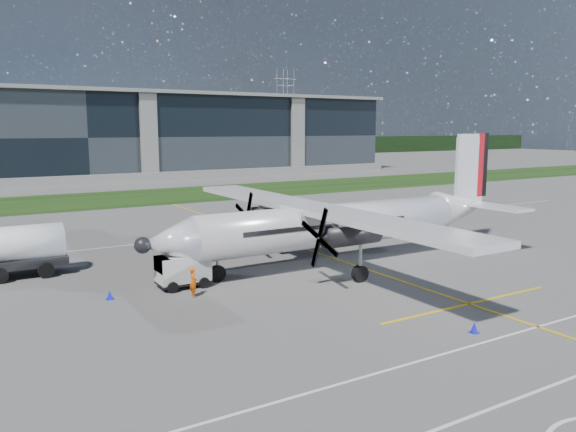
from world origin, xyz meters
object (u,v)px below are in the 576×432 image
at_px(turboprop_aircraft, 344,199).
at_px(ground_crew_person, 193,280).
at_px(safety_cone_portwing, 474,327).
at_px(safety_cone_fwd, 110,295).
at_px(safety_cone_nose_port, 173,288).
at_px(pylon_east, 285,111).
at_px(baggage_tug, 183,271).
at_px(safety_cone_tail, 464,238).

height_order(turboprop_aircraft, ground_crew_person, turboprop_aircraft).
bearing_deg(safety_cone_portwing, turboprop_aircraft, 77.85).
height_order(safety_cone_portwing, safety_cone_fwd, same).
xyz_separation_m(ground_crew_person, safety_cone_nose_port, (-0.68, 1.40, -0.69)).
relative_size(pylon_east, ground_crew_person, 15.99).
bearing_deg(baggage_tug, safety_cone_fwd, -176.44).
xyz_separation_m(turboprop_aircraft, safety_cone_nose_port, (-12.35, -0.74, -4.08)).
bearing_deg(turboprop_aircraft, safety_cone_nose_port, -176.58).
distance_m(turboprop_aircraft, safety_cone_fwd, 16.20).
bearing_deg(safety_cone_nose_port, safety_cone_fwd, 172.56).
xyz_separation_m(safety_cone_portwing, safety_cone_fwd, (-12.72, 13.45, 0.00)).
height_order(pylon_east, safety_cone_fwd, pylon_east).
distance_m(pylon_east, safety_cone_tail, 161.02).
xyz_separation_m(safety_cone_tail, safety_cone_fwd, (-28.31, -1.05, 0.00)).
distance_m(ground_crew_person, safety_cone_tail, 24.48).
relative_size(baggage_tug, safety_cone_tail, 6.22).
distance_m(safety_cone_portwing, safety_cone_fwd, 18.51).
bearing_deg(pylon_east, baggage_tug, -122.79).
bearing_deg(safety_cone_tail, safety_cone_portwing, -137.08).
relative_size(ground_crew_person, safety_cone_portwing, 3.75).
xyz_separation_m(baggage_tug, safety_cone_portwing, (8.50, -13.71, -0.68)).
height_order(pylon_east, turboprop_aircraft, pylon_east).
bearing_deg(pylon_east, safety_cone_nose_port, -122.92).
height_order(baggage_tug, safety_cone_fwd, baggage_tug).
xyz_separation_m(pylon_east, ground_crew_person, (-93.81, -147.38, -14.06)).
bearing_deg(ground_crew_person, baggage_tug, -5.57).
bearing_deg(baggage_tug, turboprop_aircraft, 0.20).
xyz_separation_m(safety_cone_nose_port, safety_cone_fwd, (-3.33, 0.43, 0.00)).
relative_size(pylon_east, safety_cone_nose_port, 60.00).
distance_m(ground_crew_person, safety_cone_portwing, 14.53).
distance_m(turboprop_aircraft, baggage_tug, 11.95).
distance_m(baggage_tug, safety_cone_portwing, 16.14).
bearing_deg(baggage_tug, pylon_east, 57.21).
distance_m(safety_cone_tail, safety_cone_fwd, 28.33).
bearing_deg(ground_crew_person, safety_cone_nose_port, 26.14).
distance_m(pylon_east, baggage_tug, 173.39).
distance_m(safety_cone_portwing, safety_cone_nose_port, 16.05).
xyz_separation_m(pylon_east, turboprop_aircraft, (-82.15, -145.24, -10.67)).
bearing_deg(turboprop_aircraft, pylon_east, 60.51).
bearing_deg(safety_cone_nose_port, turboprop_aircraft, 3.42).
relative_size(baggage_tug, ground_crew_person, 1.66).
distance_m(baggage_tug, ground_crew_person, 2.11).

